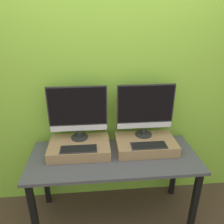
{
  "coord_description": "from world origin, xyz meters",
  "views": [
    {
      "loc": [
        -0.18,
        -1.38,
        1.95
      ],
      "look_at": [
        0.0,
        0.52,
        1.12
      ],
      "focal_mm": 35.0,
      "sensor_mm": 36.0,
      "label": 1
    }
  ],
  "objects": [
    {
      "name": "wooden_riser_left",
      "position": [
        -0.32,
        0.42,
        0.81
      ],
      "size": [
        0.57,
        0.38,
        0.1
      ],
      "color": "#99754C",
      "rests_on": "workbench"
    },
    {
      "name": "keyboard_left",
      "position": [
        -0.32,
        0.31,
        0.87
      ],
      "size": [
        0.33,
        0.12,
        0.01
      ],
      "color": "#2D2D2D",
      "rests_on": "wooden_riser_left"
    },
    {
      "name": "keyboard_right",
      "position": [
        0.32,
        0.31,
        0.87
      ],
      "size": [
        0.33,
        0.12,
        0.01
      ],
      "color": "#2D2D2D",
      "rests_on": "wooden_riser_right"
    },
    {
      "name": "monitor_left",
      "position": [
        -0.32,
        0.52,
        1.15
      ],
      "size": [
        0.55,
        0.17,
        0.53
      ],
      "color": "#282828",
      "rests_on": "wooden_riser_left"
    },
    {
      "name": "wall_back",
      "position": [
        0.0,
        0.72,
        1.3
      ],
      "size": [
        8.0,
        0.04,
        2.6
      ],
      "color": "#8CC638",
      "rests_on": "ground_plane"
    },
    {
      "name": "workbench",
      "position": [
        0.0,
        0.32,
        0.67
      ],
      "size": [
        1.57,
        0.65,
        0.76
      ],
      "color": "#47474C",
      "rests_on": "ground_plane"
    },
    {
      "name": "wooden_riser_right",
      "position": [
        0.32,
        0.42,
        0.81
      ],
      "size": [
        0.57,
        0.38,
        0.1
      ],
      "color": "#99754C",
      "rests_on": "workbench"
    },
    {
      "name": "monitor_right",
      "position": [
        0.32,
        0.52,
        1.15
      ],
      "size": [
        0.55,
        0.17,
        0.53
      ],
      "color": "#282828",
      "rests_on": "wooden_riser_right"
    }
  ]
}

